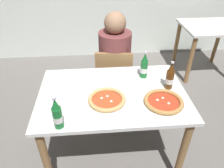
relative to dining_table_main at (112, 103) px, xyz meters
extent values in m
plane|color=slate|center=(0.00, 0.00, -0.64)|extent=(8.00, 8.00, 0.00)
cube|color=silver|center=(0.00, 0.00, 0.10)|extent=(1.20, 0.80, 0.03)
cylinder|color=olive|center=(-0.54, -0.34, -0.28)|extent=(0.06, 0.06, 0.72)
cylinder|color=olive|center=(0.54, -0.34, -0.28)|extent=(0.06, 0.06, 0.72)
cylinder|color=olive|center=(-0.54, 0.34, -0.28)|extent=(0.06, 0.06, 0.72)
cylinder|color=olive|center=(0.54, 0.34, -0.28)|extent=(0.06, 0.06, 0.72)
cube|color=olive|center=(0.08, 0.68, -0.21)|extent=(0.45, 0.45, 0.04)
cube|color=olive|center=(0.06, 0.50, 0.01)|extent=(0.38, 0.09, 0.40)
cylinder|color=olive|center=(0.27, 0.83, -0.43)|extent=(0.04, 0.04, 0.41)
cylinder|color=olive|center=(-0.06, 0.87, -0.43)|extent=(0.04, 0.04, 0.41)
cylinder|color=olive|center=(0.23, 0.49, -0.43)|extent=(0.04, 0.04, 0.41)
cylinder|color=olive|center=(-0.11, 0.53, -0.43)|extent=(0.04, 0.04, 0.41)
cube|color=#2D3342|center=(0.08, 0.66, -0.41)|extent=(0.32, 0.28, 0.45)
cylinder|color=brown|center=(0.08, 0.66, 0.09)|extent=(0.34, 0.34, 0.55)
sphere|color=#9E7556|center=(0.08, 0.66, 0.46)|extent=(0.22, 0.22, 0.22)
cube|color=silver|center=(1.53, 1.43, 0.10)|extent=(0.80, 0.70, 0.03)
cylinder|color=olive|center=(1.19, 1.14, -0.28)|extent=(0.06, 0.06, 0.72)
cylinder|color=olive|center=(1.19, 1.72, -0.28)|extent=(0.06, 0.06, 0.72)
cylinder|color=olive|center=(1.87, 1.72, -0.28)|extent=(0.06, 0.06, 0.72)
cylinder|color=white|center=(-0.05, -0.12, 0.12)|extent=(0.31, 0.31, 0.01)
cylinder|color=#CC4723|center=(-0.05, -0.12, 0.13)|extent=(0.22, 0.22, 0.01)
torus|color=tan|center=(-0.05, -0.12, 0.14)|extent=(0.29, 0.29, 0.03)
sphere|color=silver|center=(-0.09, -0.09, 0.13)|extent=(0.02, 0.02, 0.02)
sphere|color=silver|center=(-0.02, -0.14, 0.13)|extent=(0.02, 0.02, 0.02)
sphere|color=silver|center=(-0.05, -0.07, 0.13)|extent=(0.02, 0.02, 0.02)
cylinder|color=white|center=(0.37, -0.18, 0.12)|extent=(0.32, 0.32, 0.01)
cylinder|color=#BC381E|center=(0.37, -0.18, 0.13)|extent=(0.23, 0.23, 0.01)
torus|color=#B78447|center=(0.37, -0.18, 0.14)|extent=(0.30, 0.30, 0.03)
sphere|color=silver|center=(0.33, -0.15, 0.13)|extent=(0.02, 0.02, 0.02)
sphere|color=silver|center=(0.40, -0.20, 0.13)|extent=(0.02, 0.02, 0.02)
sphere|color=silver|center=(0.38, -0.13, 0.13)|extent=(0.02, 0.02, 0.02)
cylinder|color=#196B2D|center=(0.30, 0.21, 0.19)|extent=(0.06, 0.06, 0.16)
cone|color=#196B2D|center=(0.30, 0.21, 0.31)|extent=(0.05, 0.05, 0.07)
cylinder|color=#B7B7BC|center=(0.30, 0.21, 0.36)|extent=(0.03, 0.03, 0.01)
cylinder|color=white|center=(0.30, 0.21, 0.19)|extent=(0.07, 0.07, 0.04)
cylinder|color=#512D0F|center=(0.47, 0.03, 0.19)|extent=(0.06, 0.06, 0.16)
cone|color=#512D0F|center=(0.47, 0.03, 0.31)|extent=(0.05, 0.05, 0.07)
cylinder|color=#B7B7BC|center=(0.47, 0.03, 0.36)|extent=(0.03, 0.03, 0.01)
cylinder|color=white|center=(0.47, 0.03, 0.19)|extent=(0.07, 0.07, 0.04)
cylinder|color=#196B2D|center=(-0.39, -0.34, 0.19)|extent=(0.06, 0.06, 0.16)
cone|color=#196B2D|center=(-0.39, -0.34, 0.31)|extent=(0.05, 0.05, 0.07)
cylinder|color=#B7B7BC|center=(-0.39, -0.34, 0.36)|extent=(0.03, 0.03, 0.01)
cylinder|color=white|center=(-0.39, -0.34, 0.19)|extent=(0.07, 0.07, 0.04)
cube|color=white|center=(-0.22, 0.15, 0.12)|extent=(0.20, 0.20, 0.00)
cube|color=silver|center=(-0.20, 0.15, 0.12)|extent=(0.07, 0.19, 0.00)
cube|color=silver|center=(-0.24, 0.15, 0.12)|extent=(0.02, 0.17, 0.00)
camera|label=1|loc=(-0.12, -1.38, 1.17)|focal=34.23mm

